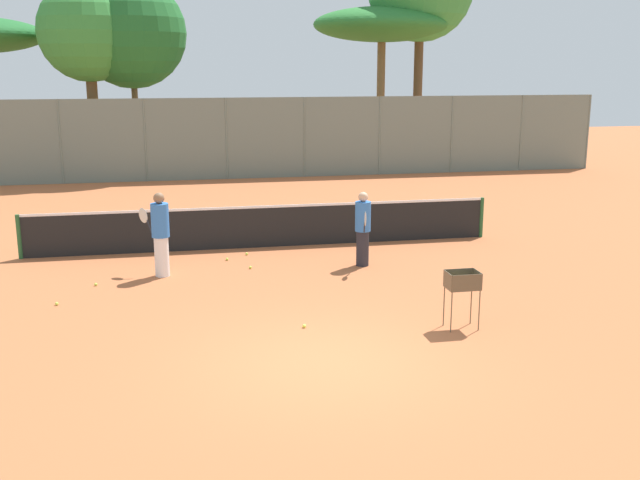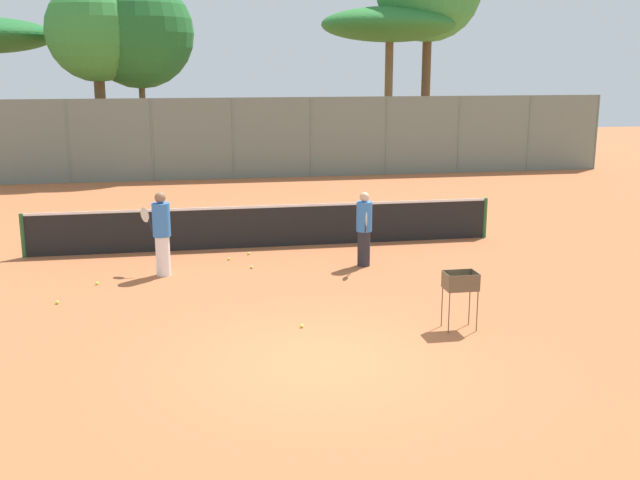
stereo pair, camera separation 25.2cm
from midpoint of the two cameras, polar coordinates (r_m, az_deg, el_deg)
ground_plane at (r=11.80m, az=0.75°, el=-9.29°), size 80.00×80.00×0.00m
tennis_net at (r=18.89m, az=-3.73°, el=1.12°), size 11.78×0.10×1.07m
back_fence at (r=30.35m, az=-6.41°, el=7.69°), size 31.76×0.08×3.23m
tree_0 at (r=37.59m, az=5.55°, el=15.97°), size 6.64×6.64×7.21m
tree_3 at (r=32.17m, az=-16.48°, el=14.91°), size 3.97×3.97×7.78m
tree_4 at (r=32.51m, az=-13.41°, el=15.06°), size 4.46×4.46×7.98m
player_white_outfit at (r=17.04m, az=3.80°, el=0.89°), size 0.36×0.91×1.71m
player_red_cap at (r=16.56m, az=-11.55°, el=0.53°), size 0.70×0.78×1.85m
ball_cart at (r=13.20m, az=11.21°, el=-3.44°), size 0.56×0.41×1.03m
tennis_ball_0 at (r=16.38m, az=-16.21°, el=-3.19°), size 0.07×0.07×0.07m
tennis_ball_1 at (r=15.33m, az=-18.95°, el=-4.52°), size 0.07×0.07×0.07m
tennis_ball_2 at (r=17.81m, az=-6.56°, el=-1.43°), size 0.07×0.07×0.07m
tennis_ball_3 at (r=18.26m, az=-5.06°, el=-1.03°), size 0.07×0.07×0.07m
tennis_ball_4 at (r=17.04m, az=-4.82°, el=-2.07°), size 0.07×0.07×0.07m
tennis_ball_5 at (r=13.24m, az=-0.85°, el=-6.56°), size 0.07×0.07×0.07m
parked_car at (r=34.37m, az=-2.64°, el=6.80°), size 4.20×1.70×1.60m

